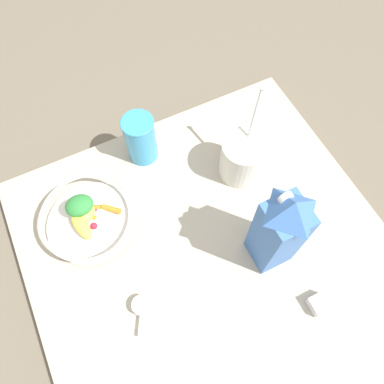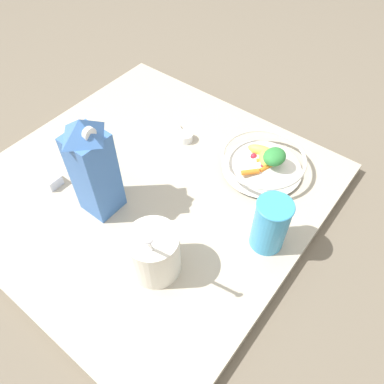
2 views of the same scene
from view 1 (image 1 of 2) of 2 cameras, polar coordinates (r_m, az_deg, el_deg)
name	(u,v)px [view 1 (image 1 of 2)]	position (r m, az deg, el deg)	size (l,w,h in m)	color
ground_plane	(212,260)	(1.01, 3.14, -10.32)	(6.00, 6.00, 0.00)	#665B4C
countertop	(213,258)	(1.00, 3.19, -10.05)	(0.91, 0.91, 0.03)	#B2A893
fruit_bowl	(88,218)	(1.01, -15.50, -3.80)	(0.25, 0.25, 0.09)	silver
milk_carton	(279,231)	(0.86, 13.16, -5.76)	(0.09, 0.09, 0.30)	#3D6BB2
yogurt_tub	(243,157)	(1.03, 7.75, 5.31)	(0.13, 0.13, 0.26)	silver
drinking_cup	(140,138)	(1.05, -7.86, 8.11)	(0.09, 0.09, 0.16)	#3893C6
spice_jar	(319,304)	(0.99, 18.74, -15.86)	(0.04, 0.04, 0.03)	silver
measuring_scoop	(142,307)	(0.95, -7.62, -16.92)	(0.06, 0.09, 0.03)	white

